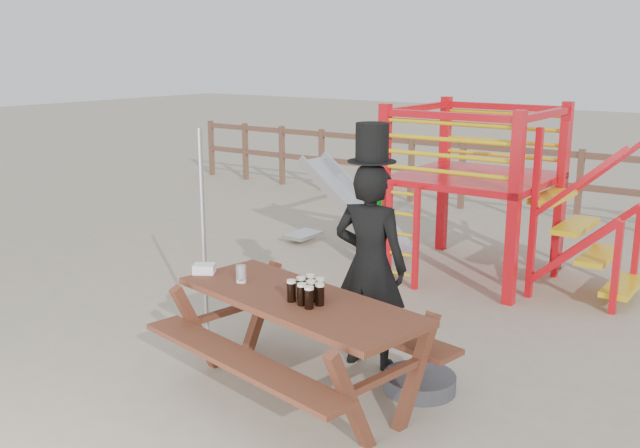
{
  "coord_description": "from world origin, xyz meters",
  "views": [
    {
      "loc": [
        3.61,
        -4.37,
        2.69
      ],
      "look_at": [
        -0.1,
        0.8,
        1.14
      ],
      "focal_mm": 40.0,
      "sensor_mm": 36.0,
      "label": 1
    }
  ],
  "objects": [
    {
      "name": "ground",
      "position": [
        0.0,
        0.0,
        0.0
      ],
      "size": [
        60.0,
        60.0,
        0.0
      ],
      "primitive_type": "plane",
      "color": "tan",
      "rests_on": "ground"
    },
    {
      "name": "back_fence",
      "position": [
        0.0,
        7.0,
        0.74
      ],
      "size": [
        15.09,
        0.09,
        1.2
      ],
      "color": "brown",
      "rests_on": "ground"
    },
    {
      "name": "playground_fort",
      "position": [
        0.12,
        3.58,
        1.07
      ],
      "size": [
        4.71,
        1.84,
        2.1
      ],
      "color": "red",
      "rests_on": "ground"
    },
    {
      "name": "picnic_table",
      "position": [
        0.42,
        -0.21,
        0.52
      ],
      "size": [
        2.35,
        1.83,
        0.82
      ],
      "rotation": [
        0.0,
        0.0,
        -0.18
      ],
      "color": "brown",
      "rests_on": "ground"
    },
    {
      "name": "man_with_hat",
      "position": [
        0.57,
        0.61,
        0.95
      ],
      "size": [
        0.71,
        0.52,
        2.12
      ],
      "rotation": [
        0.0,
        0.0,
        3.28
      ],
      "color": "black",
      "rests_on": "ground"
    },
    {
      "name": "metal_pole",
      "position": [
        -0.96,
        0.16,
        1.01
      ],
      "size": [
        0.04,
        0.04,
        2.02
      ],
      "primitive_type": "cylinder",
      "color": "#B2B2B7",
      "rests_on": "ground"
    },
    {
      "name": "parasol_base",
      "position": [
        1.17,
        0.42,
        0.07
      ],
      "size": [
        0.59,
        0.59,
        0.25
      ],
      "color": "#38383D",
      "rests_on": "ground"
    },
    {
      "name": "paper_bag",
      "position": [
        -0.62,
        -0.18,
        0.86
      ],
      "size": [
        0.23,
        0.22,
        0.08
      ],
      "primitive_type": "cube",
      "rotation": [
        0.0,
        0.0,
        0.58
      ],
      "color": "white",
      "rests_on": "picnic_table"
    },
    {
      "name": "stout_pints",
      "position": [
        0.54,
        -0.24,
        0.91
      ],
      "size": [
        0.29,
        0.31,
        0.17
      ],
      "color": "black",
      "rests_on": "picnic_table"
    },
    {
      "name": "empty_glasses",
      "position": [
        -0.19,
        -0.19,
        0.89
      ],
      "size": [
        0.09,
        0.07,
        0.15
      ],
      "color": "silver",
      "rests_on": "picnic_table"
    }
  ]
}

